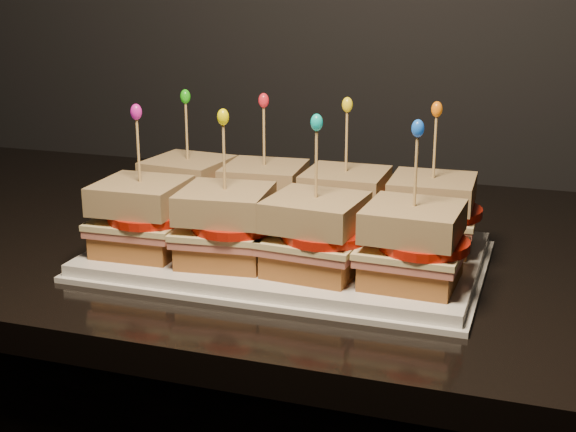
% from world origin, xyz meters
% --- Properties ---
extents(granite_slab, '(2.43, 0.67, 0.03)m').
position_xyz_m(granite_slab, '(0.44, 1.68, 0.88)').
color(granite_slab, black).
rests_on(granite_slab, cabinet).
extents(platter, '(0.41, 0.25, 0.02)m').
position_xyz_m(platter, '(0.71, 1.57, 0.90)').
color(platter, white).
rests_on(platter, granite_slab).
extents(platter_rim, '(0.42, 0.27, 0.01)m').
position_xyz_m(platter_rim, '(0.71, 1.57, 0.90)').
color(platter_rim, white).
rests_on(platter_rim, granite_slab).
extents(sandwich_0_bread_bot, '(0.10, 0.10, 0.02)m').
position_xyz_m(sandwich_0_bread_bot, '(0.57, 1.63, 0.92)').
color(sandwich_0_bread_bot, brown).
rests_on(sandwich_0_bread_bot, platter).
extents(sandwich_0_ham, '(0.10, 0.10, 0.01)m').
position_xyz_m(sandwich_0_ham, '(0.57, 1.63, 0.94)').
color(sandwich_0_ham, '#BF6457').
rests_on(sandwich_0_ham, sandwich_0_bread_bot).
extents(sandwich_0_cheese, '(0.11, 0.10, 0.01)m').
position_xyz_m(sandwich_0_cheese, '(0.57, 1.63, 0.95)').
color(sandwich_0_cheese, beige).
rests_on(sandwich_0_cheese, sandwich_0_ham).
extents(sandwich_0_tomato, '(0.09, 0.09, 0.01)m').
position_xyz_m(sandwich_0_tomato, '(0.58, 1.63, 0.95)').
color(sandwich_0_tomato, red).
rests_on(sandwich_0_tomato, sandwich_0_cheese).
extents(sandwich_0_bread_top, '(0.10, 0.10, 0.03)m').
position_xyz_m(sandwich_0_bread_top, '(0.57, 1.63, 0.97)').
color(sandwich_0_bread_top, brown).
rests_on(sandwich_0_bread_top, sandwich_0_tomato).
extents(sandwich_0_pick, '(0.00, 0.00, 0.09)m').
position_xyz_m(sandwich_0_pick, '(0.57, 1.63, 1.02)').
color(sandwich_0_pick, tan).
rests_on(sandwich_0_pick, sandwich_0_bread_top).
extents(sandwich_0_frill, '(0.01, 0.01, 0.02)m').
position_xyz_m(sandwich_0_frill, '(0.57, 1.63, 1.06)').
color(sandwich_0_frill, '#20B111').
rests_on(sandwich_0_frill, sandwich_0_pick).
extents(sandwich_1_bread_bot, '(0.09, 0.09, 0.02)m').
position_xyz_m(sandwich_1_bread_bot, '(0.67, 1.63, 0.92)').
color(sandwich_1_bread_bot, brown).
rests_on(sandwich_1_bread_bot, platter).
extents(sandwich_1_ham, '(0.10, 0.10, 0.01)m').
position_xyz_m(sandwich_1_ham, '(0.67, 1.63, 0.94)').
color(sandwich_1_ham, '#BF6457').
rests_on(sandwich_1_ham, sandwich_1_bread_bot).
extents(sandwich_1_cheese, '(0.10, 0.10, 0.01)m').
position_xyz_m(sandwich_1_cheese, '(0.67, 1.63, 0.95)').
color(sandwich_1_cheese, beige).
rests_on(sandwich_1_cheese, sandwich_1_ham).
extents(sandwich_1_tomato, '(0.09, 0.09, 0.01)m').
position_xyz_m(sandwich_1_tomato, '(0.68, 1.63, 0.95)').
color(sandwich_1_tomato, red).
rests_on(sandwich_1_tomato, sandwich_1_cheese).
extents(sandwich_1_bread_top, '(0.10, 0.10, 0.03)m').
position_xyz_m(sandwich_1_bread_top, '(0.67, 1.63, 0.97)').
color(sandwich_1_bread_top, brown).
rests_on(sandwich_1_bread_top, sandwich_1_tomato).
extents(sandwich_1_pick, '(0.00, 0.00, 0.09)m').
position_xyz_m(sandwich_1_pick, '(0.67, 1.63, 1.02)').
color(sandwich_1_pick, tan).
rests_on(sandwich_1_pick, sandwich_1_bread_top).
extents(sandwich_1_frill, '(0.01, 0.01, 0.02)m').
position_xyz_m(sandwich_1_frill, '(0.67, 1.63, 1.06)').
color(sandwich_1_frill, red).
rests_on(sandwich_1_frill, sandwich_1_pick).
extents(sandwich_2_bread_bot, '(0.09, 0.09, 0.02)m').
position_xyz_m(sandwich_2_bread_bot, '(0.76, 1.63, 0.92)').
color(sandwich_2_bread_bot, brown).
rests_on(sandwich_2_bread_bot, platter).
extents(sandwich_2_ham, '(0.10, 0.09, 0.01)m').
position_xyz_m(sandwich_2_ham, '(0.76, 1.63, 0.94)').
color(sandwich_2_ham, '#BF6457').
rests_on(sandwich_2_ham, sandwich_2_bread_bot).
extents(sandwich_2_cheese, '(0.10, 0.09, 0.01)m').
position_xyz_m(sandwich_2_cheese, '(0.76, 1.63, 0.95)').
color(sandwich_2_cheese, beige).
rests_on(sandwich_2_cheese, sandwich_2_ham).
extents(sandwich_2_tomato, '(0.09, 0.09, 0.01)m').
position_xyz_m(sandwich_2_tomato, '(0.78, 1.63, 0.95)').
color(sandwich_2_tomato, red).
rests_on(sandwich_2_tomato, sandwich_2_cheese).
extents(sandwich_2_bread_top, '(0.09, 0.09, 0.03)m').
position_xyz_m(sandwich_2_bread_top, '(0.76, 1.63, 0.97)').
color(sandwich_2_bread_top, brown).
rests_on(sandwich_2_bread_top, sandwich_2_tomato).
extents(sandwich_2_pick, '(0.00, 0.00, 0.09)m').
position_xyz_m(sandwich_2_pick, '(0.76, 1.63, 1.02)').
color(sandwich_2_pick, tan).
rests_on(sandwich_2_pick, sandwich_2_bread_top).
extents(sandwich_2_frill, '(0.01, 0.01, 0.02)m').
position_xyz_m(sandwich_2_frill, '(0.76, 1.63, 1.06)').
color(sandwich_2_frill, yellow).
rests_on(sandwich_2_frill, sandwich_2_pick).
extents(sandwich_3_bread_bot, '(0.09, 0.09, 0.02)m').
position_xyz_m(sandwich_3_bread_bot, '(0.86, 1.63, 0.92)').
color(sandwich_3_bread_bot, brown).
rests_on(sandwich_3_bread_bot, platter).
extents(sandwich_3_ham, '(0.10, 0.10, 0.01)m').
position_xyz_m(sandwich_3_ham, '(0.86, 1.63, 0.94)').
color(sandwich_3_ham, '#BF6457').
rests_on(sandwich_3_ham, sandwich_3_bread_bot).
extents(sandwich_3_cheese, '(0.10, 0.10, 0.01)m').
position_xyz_m(sandwich_3_cheese, '(0.86, 1.63, 0.95)').
color(sandwich_3_cheese, beige).
rests_on(sandwich_3_cheese, sandwich_3_ham).
extents(sandwich_3_tomato, '(0.09, 0.09, 0.01)m').
position_xyz_m(sandwich_3_tomato, '(0.87, 1.63, 0.95)').
color(sandwich_3_tomato, red).
rests_on(sandwich_3_tomato, sandwich_3_cheese).
extents(sandwich_3_bread_top, '(0.09, 0.09, 0.03)m').
position_xyz_m(sandwich_3_bread_top, '(0.86, 1.63, 0.97)').
color(sandwich_3_bread_top, brown).
rests_on(sandwich_3_bread_top, sandwich_3_tomato).
extents(sandwich_3_pick, '(0.00, 0.00, 0.09)m').
position_xyz_m(sandwich_3_pick, '(0.86, 1.63, 1.02)').
color(sandwich_3_pick, tan).
rests_on(sandwich_3_pick, sandwich_3_bread_top).
extents(sandwich_3_frill, '(0.01, 0.01, 0.02)m').
position_xyz_m(sandwich_3_frill, '(0.86, 1.63, 1.06)').
color(sandwich_3_frill, orange).
rests_on(sandwich_3_frill, sandwich_3_pick).
extents(sandwich_4_bread_bot, '(0.09, 0.09, 0.02)m').
position_xyz_m(sandwich_4_bread_bot, '(0.57, 1.51, 0.92)').
color(sandwich_4_bread_bot, brown).
rests_on(sandwich_4_bread_bot, platter).
extents(sandwich_4_ham, '(0.10, 0.10, 0.01)m').
position_xyz_m(sandwich_4_ham, '(0.57, 1.51, 0.94)').
color(sandwich_4_ham, '#BF6457').
rests_on(sandwich_4_ham, sandwich_4_bread_bot).
extents(sandwich_4_cheese, '(0.10, 0.10, 0.01)m').
position_xyz_m(sandwich_4_cheese, '(0.57, 1.51, 0.95)').
color(sandwich_4_cheese, beige).
rests_on(sandwich_4_cheese, sandwich_4_ham).
extents(sandwich_4_tomato, '(0.09, 0.09, 0.01)m').
position_xyz_m(sandwich_4_tomato, '(0.58, 1.51, 0.95)').
color(sandwich_4_tomato, red).
rests_on(sandwich_4_tomato, sandwich_4_cheese).
extents(sandwich_4_bread_top, '(0.09, 0.09, 0.03)m').
position_xyz_m(sandwich_4_bread_top, '(0.57, 1.51, 0.97)').
color(sandwich_4_bread_top, brown).
rests_on(sandwich_4_bread_top, sandwich_4_tomato).
extents(sandwich_4_pick, '(0.00, 0.00, 0.09)m').
position_xyz_m(sandwich_4_pick, '(0.57, 1.51, 1.02)').
color(sandwich_4_pick, tan).
rests_on(sandwich_4_pick, sandwich_4_bread_top).
extents(sandwich_4_frill, '(0.01, 0.01, 0.02)m').
position_xyz_m(sandwich_4_frill, '(0.57, 1.51, 1.06)').
color(sandwich_4_frill, '#C61895').
rests_on(sandwich_4_frill, sandwich_4_pick).
extents(sandwich_5_bread_bot, '(0.10, 0.10, 0.02)m').
position_xyz_m(sandwich_5_bread_bot, '(0.67, 1.51, 0.92)').
color(sandwich_5_bread_bot, brown).
rests_on(sandwich_5_bread_bot, platter).
extents(sandwich_5_ham, '(0.11, 0.10, 0.01)m').
position_xyz_m(sandwich_5_ham, '(0.67, 1.51, 0.94)').
color(sandwich_5_ham, '#BF6457').
rests_on(sandwich_5_ham, sandwich_5_bread_bot).
extents(sandwich_5_cheese, '(0.11, 0.10, 0.01)m').
position_xyz_m(sandwich_5_cheese, '(0.67, 1.51, 0.95)').
color(sandwich_5_cheese, beige).
rests_on(sandwich_5_cheese, sandwich_5_ham).
extents(sandwich_5_tomato, '(0.09, 0.09, 0.01)m').
position_xyz_m(sandwich_5_tomato, '(0.68, 1.51, 0.95)').
color(sandwich_5_tomato, red).
rests_on(sandwich_5_tomato, sandwich_5_cheese).
extents(sandwich_5_bread_top, '(0.10, 0.10, 0.03)m').
position_xyz_m(sandwich_5_bread_top, '(0.67, 1.51, 0.97)').
color(sandwich_5_bread_top, brown).
rests_on(sandwich_5_bread_top, sandwich_5_tomato).
extents(sandwich_5_pick, '(0.00, 0.00, 0.09)m').
position_xyz_m(sandwich_5_pick, '(0.67, 1.51, 1.02)').
color(sandwich_5_pick, tan).
rests_on(sandwich_5_pick, sandwich_5_bread_top).
extents(sandwich_5_frill, '(0.01, 0.01, 0.02)m').
position_xyz_m(sandwich_5_frill, '(0.67, 1.51, 1.06)').
color(sandwich_5_frill, '#EBE201').
rests_on(sandwich_5_frill, sandwich_5_pick).
extents(sandwich_6_bread_bot, '(0.09, 0.09, 0.02)m').
position_xyz_m(sandwich_6_bread_bot, '(0.76, 1.51, 0.92)').
color(sandwich_6_bread_bot, brown).
rests_on(sandwich_6_bread_bot, platter).
extents(sandwich_6_ham, '(0.10, 0.10, 0.01)m').
position_xyz_m(sandwich_6_ham, '(0.76, 1.51, 0.94)').
color(sandwich_6_ham, '#BF6457').
rests_on(sandwich_6_ham, sandwich_6_bread_bot).
extents(sandwich_6_cheese, '(0.11, 0.10, 0.01)m').
position_xyz_m(sandwich_6_cheese, '(0.76, 1.51, 0.95)').
color(sandwich_6_cheese, beige).
rests_on(sandwich_6_cheese, sandwich_6_ham).
extents(sandwich_6_tomato, '(0.09, 0.09, 0.01)m').
position_xyz_m(sandwich_6_tomato, '(0.78, 1.51, 0.95)').
color(sandwich_6_tomato, red).
rests_on(sandwich_6_tomato, sandwich_6_cheese).
extents(sandwich_6_bread_top, '(0.10, 0.10, 0.03)m').
position_xyz_m(sandwich_6_bread_top, '(0.76, 1.51, 0.97)').
color(sandwich_6_bread_top, brown).
rests_on(sandwich_6_bread_top, sandwich_6_tomato).
extents(sandwich_6_pick, '(0.00, 0.00, 0.09)m').
position_xyz_m(sandwich_6_pick, '(0.76, 1.51, 1.02)').
color(sandwich_6_pick, tan).
rests_on(sandwich_6_pick, sandwich_6_bread_top).
extents(sandwich_6_frill, '(0.01, 0.01, 0.02)m').
position_xyz_m(sandwich_6_frill, '(0.76, 1.51, 1.06)').
color(sandwich_6_frill, '#0BB7AB').
rests_on(sandwich_6_frill, sandwich_6_pick).
extents(sandwich_7_bread_bot, '(0.09, 0.09, 0.02)m').
position_xyz_m(sandwich_7_bread_bot, '(0.86, 1.51, 0.92)').
color(sandwich_7_bread_bot, brown).
rests_on(sandwich_7_bread_bot, platter).
extents(sandwich_7_ham, '(0.10, 0.10, 0.01)m').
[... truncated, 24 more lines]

